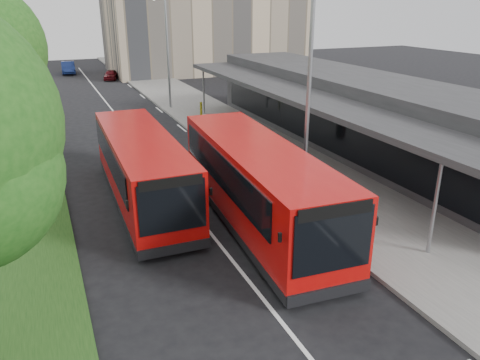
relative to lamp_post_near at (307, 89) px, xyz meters
The scene contains 14 objects.
ground 6.57m from the lamp_post_near, 154.08° to the right, with size 120.00×120.00×0.00m, color black.
pavement 18.68m from the lamp_post_near, 84.02° to the left, with size 5.00×80.00×0.15m, color slate.
grass_verge 21.66m from the lamp_post_near, 121.70° to the left, with size 5.00×80.00×0.10m, color #1B4014.
lane_centre_line 14.43m from the lamp_post_near, 107.57° to the left, with size 0.12×70.00×0.01m, color silver.
kerb_dashes 17.66m from the lamp_post_near, 92.75° to the left, with size 0.12×56.00×0.01m.
station_building 9.41m from the lamp_post_near, 41.67° to the left, with size 7.70×26.00×4.00m.
lamp_post_near is the anchor object (origin of this frame).
lamp_post_far 20.00m from the lamp_post_near, 90.00° to the left, with size 1.44×0.28×8.00m.
bus_main 3.97m from the lamp_post_near, 162.83° to the right, with size 3.37×10.80×3.02m.
bus_second 7.17m from the lamp_post_near, 152.58° to the left, with size 2.76×10.01×2.82m.
litter_bin 8.75m from the lamp_post_near, 78.28° to the left, with size 0.55×0.55×0.99m, color #321C14.
bollard 16.61m from the lamp_post_near, 85.60° to the left, with size 0.16×0.16×1.02m, color yellow.
car_near 37.00m from the lamp_post_near, 92.88° to the left, with size 1.22×3.02×1.03m, color #540C12.
car_far 43.80m from the lamp_post_near, 97.43° to the left, with size 1.43×4.09×1.35m, color navy.
Camera 1 is at (-4.88, -12.80, 7.68)m, focal length 35.00 mm.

